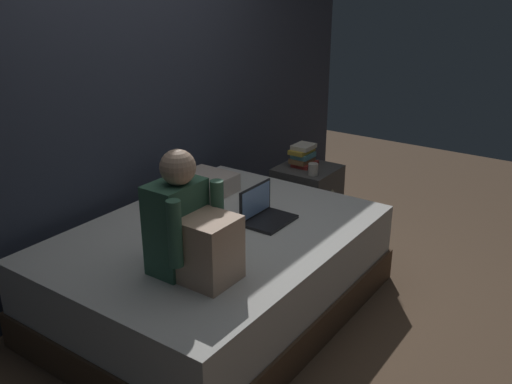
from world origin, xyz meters
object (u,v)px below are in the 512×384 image
at_px(pillow, 195,188).
at_px(mug, 313,169).
at_px(book_stack, 303,155).
at_px(nightstand, 307,200).
at_px(person_sitting, 190,229).
at_px(clothes_pile, 210,181).
at_px(bed, 216,271).
at_px(laptop, 264,213).

xyz_separation_m(pillow, mug, (0.82, -0.46, -0.00)).
height_order(pillow, book_stack, book_stack).
xyz_separation_m(nightstand, book_stack, (0.01, 0.05, 0.36)).
bearing_deg(person_sitting, clothes_pile, 34.79).
distance_m(bed, clothes_pile, 0.80).
distance_m(nightstand, book_stack, 0.37).
distance_m(nightstand, mug, 0.37).
distance_m(person_sitting, laptop, 0.78).
distance_m(nightstand, pillow, 1.06).
bearing_deg(clothes_pile, nightstand, -26.09).
xyz_separation_m(bed, clothes_pile, (0.55, 0.48, 0.32)).
height_order(bed, book_stack, book_stack).
distance_m(laptop, pillow, 0.61).
xyz_separation_m(nightstand, clothes_pile, (-0.75, 0.37, 0.31)).
distance_m(person_sitting, book_stack, 1.81).
bearing_deg(person_sitting, book_stack, 12.14).
distance_m(pillow, clothes_pile, 0.20).
bearing_deg(clothes_pile, person_sitting, -145.21).
bearing_deg(clothes_pile, bed, -138.79).
xyz_separation_m(pillow, clothes_pile, (0.20, 0.03, -0.01)).
distance_m(bed, person_sitting, 0.73).
distance_m(pillow, book_stack, 1.00).
xyz_separation_m(bed, pillow, (0.35, 0.45, 0.34)).
xyz_separation_m(laptop, clothes_pile, (0.25, 0.64, -0.00)).
height_order(nightstand, pillow, pillow).
relative_size(bed, pillow, 3.57).
bearing_deg(bed, book_stack, 7.04).
distance_m(pillow, mug, 0.94).
relative_size(book_stack, clothes_pile, 0.69).
bearing_deg(book_stack, nightstand, -101.14).
bearing_deg(book_stack, person_sitting, -167.86).
bearing_deg(mug, book_stack, 50.81).
bearing_deg(person_sitting, pillow, 39.68).
distance_m(laptop, clothes_pile, 0.68).
relative_size(nightstand, laptop, 1.74).
xyz_separation_m(book_stack, mug, (-0.14, -0.17, -0.04)).
relative_size(bed, mug, 22.22).
bearing_deg(bed, pillow, 52.19).
bearing_deg(laptop, person_sitting, -175.43).
distance_m(bed, book_stack, 1.37).
relative_size(nightstand, clothes_pile, 1.77).
bearing_deg(person_sitting, mug, 7.29).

